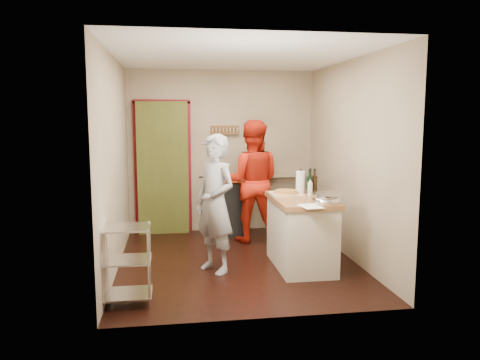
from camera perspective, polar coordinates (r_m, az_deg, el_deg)
The scene contains 10 objects.
floor at distance 6.16m, azimuth -0.37°, elevation -9.88°, with size 3.50×3.50×0.00m, color black.
back_wall at distance 7.63m, azimuth -7.05°, elevation 2.17°, with size 3.00×0.44×2.60m.
left_wall at distance 5.88m, azimuth -15.02°, elevation 1.96°, with size 0.04×3.50×2.60m, color tan.
right_wall at distance 6.29m, azimuth 13.29°, elevation 2.38°, with size 0.04×3.50×2.60m, color tan.
ceiling at distance 5.92m, azimuth -0.39°, elevation 14.97°, with size 3.00×3.50×0.02m, color white.
stove at distance 7.43m, azimuth -1.57°, elevation -3.25°, with size 0.60×0.63×1.00m.
wire_shelving at distance 4.85m, azimuth -13.63°, elevation -9.59°, with size 0.48×0.40×0.80m.
island at distance 5.89m, azimuth 7.48°, elevation -6.08°, with size 0.71×1.31×1.18m.
person_stripe at distance 5.59m, azimuth -3.06°, elevation -2.91°, with size 0.61×0.40×1.66m, color silver.
person_red at distance 6.97m, azimuth 1.43°, elevation -0.15°, with size 0.88×0.69×1.81m, color #AA1B0B.
Camera 1 is at (-0.83, -5.81, 1.87)m, focal length 35.00 mm.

